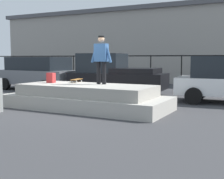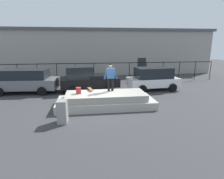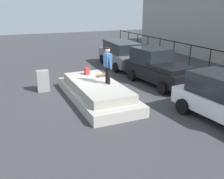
% 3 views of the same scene
% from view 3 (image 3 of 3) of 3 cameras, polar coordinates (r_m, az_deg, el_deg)
% --- Properties ---
extents(ground_plane, '(60.00, 60.00, 0.00)m').
position_cam_3_polar(ground_plane, '(12.74, -3.10, -1.44)').
color(ground_plane, '#38383A').
extents(concrete_ledge, '(5.66, 2.34, 0.82)m').
position_cam_3_polar(concrete_ledge, '(12.21, -3.45, -0.49)').
color(concrete_ledge, '#ADA89E').
rests_on(concrete_ledge, ground_plane).
extents(skateboarder, '(0.83, 0.24, 1.66)m').
position_cam_3_polar(skateboarder, '(11.68, -0.96, 5.84)').
color(skateboarder, black).
rests_on(skateboarder, concrete_ledge).
extents(skateboard, '(0.37, 0.81, 0.12)m').
position_cam_3_polar(skateboard, '(13.08, -1.93, 3.34)').
color(skateboard, brown).
rests_on(skateboard, concrete_ledge).
extents(backpack, '(0.29, 0.21, 0.37)m').
position_cam_3_polar(backpack, '(13.47, -5.56, 4.07)').
color(backpack, red).
rests_on(backpack, concrete_ledge).
extents(car_grey_hatchback_near, '(4.92, 2.48, 1.78)m').
position_cam_3_polar(car_grey_hatchback_near, '(18.73, 2.16, 7.96)').
color(car_grey_hatchback_near, slate).
rests_on(car_grey_hatchback_near, ground_plane).
extents(car_black_pickup_mid, '(4.65, 2.37, 1.94)m').
position_cam_3_polar(car_black_pickup_mid, '(14.70, 10.03, 4.85)').
color(car_black_pickup_mid, black).
rests_on(car_black_pickup_mid, ground_plane).
extents(utility_box, '(0.47, 0.62, 1.09)m').
position_cam_3_polar(utility_box, '(13.76, -14.96, 1.85)').
color(utility_box, gray).
rests_on(utility_box, ground_plane).
extents(fence_row, '(24.06, 0.06, 1.88)m').
position_cam_3_polar(fence_row, '(16.14, 20.75, 6.29)').
color(fence_row, black).
rests_on(fence_row, ground_plane).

